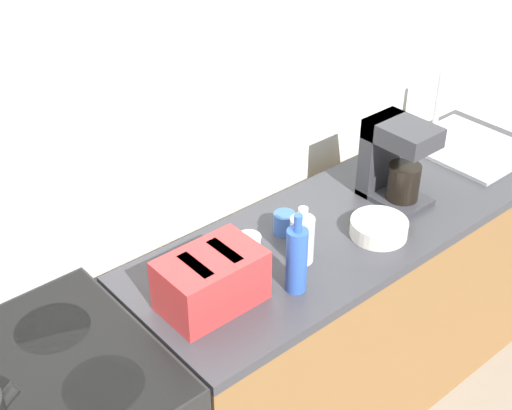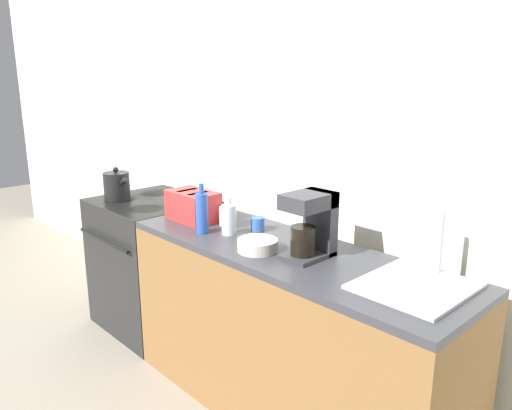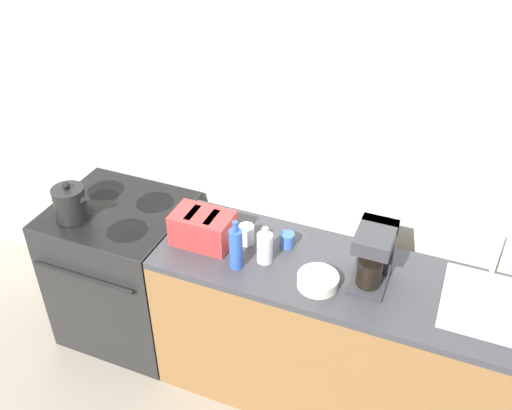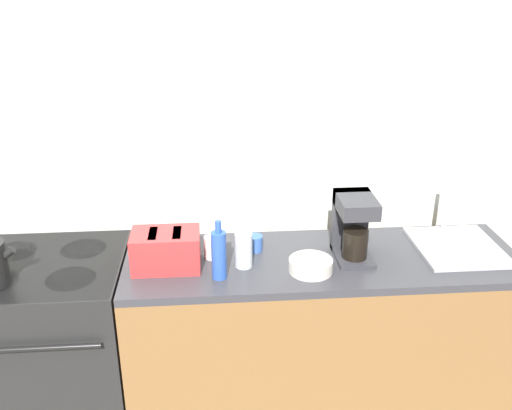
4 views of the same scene
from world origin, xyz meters
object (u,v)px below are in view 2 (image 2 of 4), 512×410
toaster (193,206)px  stove (154,261)px  cup_white (226,216)px  coffee_maker (312,222)px  kettle (117,186)px  bowl (258,245)px  bottle_blue (202,213)px  bottle_clear (229,219)px  cup_blue (258,224)px

toaster → stove: bearing=173.0°
cup_white → toaster: bearing=-159.9°
coffee_maker → cup_white: 0.65m
kettle → bowl: bearing=-0.4°
coffee_maker → kettle: bearing=-175.5°
bottle_blue → bottle_clear: bearing=39.6°
coffee_maker → cup_blue: coffee_maker is taller
bottle_blue → cup_blue: 0.31m
cup_blue → toaster: bearing=-162.5°
coffee_maker → bottle_blue: size_ratio=1.12×
toaster → bowl: size_ratio=1.55×
bowl → kettle: bearing=179.6°
bottle_blue → cup_white: (-0.03, 0.19, -0.06)m
bottle_blue → cup_blue: size_ratio=3.57×
bottle_clear → toaster: bearing=176.5°
bottle_blue → bottle_clear: size_ratio=1.35×
toaster → cup_white: 0.22m
bowl → cup_blue: bearing=136.4°
kettle → cup_white: size_ratio=2.14×
coffee_maker → cup_white: bearing=177.4°
bottle_clear → cup_white: 0.17m
bowl → stove: bearing=172.4°
coffee_maker → bowl: size_ratio=1.56×
kettle → coffee_maker: size_ratio=0.74×
toaster → bottle_clear: size_ratio=1.51×
stove → bottle_clear: (0.92, -0.09, 0.52)m
kettle → bottle_clear: bearing=3.2°
toaster → bottle_blue: bearing=-25.8°
bottle_clear → cup_white: size_ratio=1.91×
coffee_maker → cup_blue: bearing=169.5°
coffee_maker → cup_white: (-0.64, 0.03, -0.11)m
coffee_maker → bowl: (-0.21, -0.14, -0.13)m
cup_white → cup_blue: size_ratio=1.38×
stove → toaster: (0.57, -0.07, 0.52)m
coffee_maker → stove: bearing=179.0°
coffee_maker → cup_blue: size_ratio=4.01×
toaster → bottle_clear: bearing=-3.5°
bottle_blue → stove: bearing=167.2°
stove → kettle: 0.58m
stove → bottle_clear: size_ratio=4.51×
toaster → coffee_maker: 0.85m
toaster → cup_blue: size_ratio=3.98×
bottle_clear → coffee_maker: bearing=7.5°
toaster → kettle: bearing=-173.8°
bottle_blue → bowl: 0.41m
cup_white → cup_blue: cup_white is taller
kettle → cup_blue: bearing=10.3°
stove → kettle: size_ratio=4.02×
bottle_clear → cup_white: bottle_clear is taller
cup_blue → bowl: bearing=-43.6°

